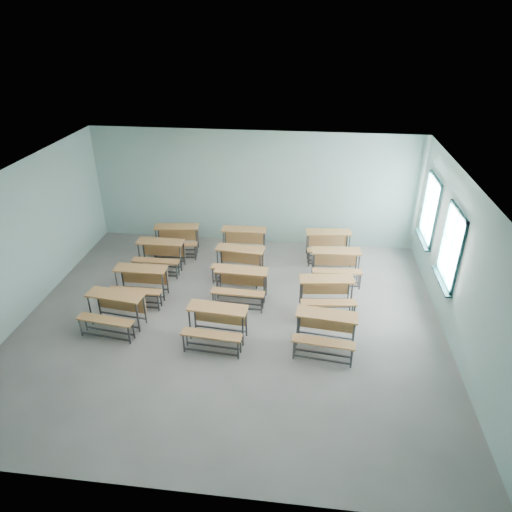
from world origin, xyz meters
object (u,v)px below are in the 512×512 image
at_px(desk_unit_r1c1, 241,281).
at_px(desk_unit_r2c0, 160,251).
at_px(desk_unit_r0c2, 326,327).
at_px(desk_unit_r2c2, 336,261).
at_px(desk_unit_r0c1, 217,320).
at_px(desk_unit_r3c1, 244,239).
at_px(desk_unit_r1c0, 140,279).
at_px(desk_unit_r0c0, 114,307).
at_px(desk_unit_r3c0, 177,236).
at_px(desk_unit_r2c1, 239,259).
at_px(desk_unit_r3c2, 329,242).
at_px(desk_unit_r1c2, 327,290).

relative_size(desk_unit_r1c1, desk_unit_r2c0, 1.02).
relative_size(desk_unit_r0c2, desk_unit_r2c2, 1.03).
distance_m(desk_unit_r0c1, desk_unit_r3c1, 3.71).
distance_m(desk_unit_r1c0, desk_unit_r1c1, 2.32).
distance_m(desk_unit_r0c0, desk_unit_r3c0, 3.49).
relative_size(desk_unit_r0c0, desk_unit_r1c1, 1.05).
distance_m(desk_unit_r0c2, desk_unit_r1c1, 2.43).
relative_size(desk_unit_r0c2, desk_unit_r2c1, 1.00).
bearing_deg(desk_unit_r3c2, desk_unit_r2c1, -156.79).
height_order(desk_unit_r1c1, desk_unit_r2c0, same).
bearing_deg(desk_unit_r1c1, desk_unit_r2c2, 31.00).
relative_size(desk_unit_r0c1, desk_unit_r1c2, 0.98).
relative_size(desk_unit_r1c0, desk_unit_r2c1, 0.94).
xyz_separation_m(desk_unit_r1c2, desk_unit_r2c1, (-2.14, 1.20, 0.00)).
xyz_separation_m(desk_unit_r1c2, desk_unit_r2c0, (-4.21, 1.36, 0.00)).
height_order(desk_unit_r0c2, desk_unit_r2c0, same).
distance_m(desk_unit_r2c0, desk_unit_r3c1, 2.25).
bearing_deg(desk_unit_r0c0, desk_unit_r0c2, 4.87).
bearing_deg(desk_unit_r1c1, desk_unit_r1c2, -2.64).
bearing_deg(desk_unit_r0c0, desk_unit_r1c2, 21.95).
relative_size(desk_unit_r1c0, desk_unit_r1c1, 0.98).
distance_m(desk_unit_r2c2, desk_unit_r3c1, 2.63).
bearing_deg(desk_unit_r0c1, desk_unit_r2c2, 52.67).
relative_size(desk_unit_r0c2, desk_unit_r3c0, 0.99).
xyz_separation_m(desk_unit_r0c2, desk_unit_r3c1, (-2.15, 3.68, 0.00)).
relative_size(desk_unit_r2c0, desk_unit_r3c1, 0.98).
distance_m(desk_unit_r2c0, desk_unit_r2c1, 2.08).
relative_size(desk_unit_r0c1, desk_unit_r1c1, 1.02).
bearing_deg(desk_unit_r2c2, desk_unit_r1c2, -103.97).
distance_m(desk_unit_r0c0, desk_unit_r1c0, 1.14).
height_order(desk_unit_r3c0, desk_unit_r3c2, same).
height_order(desk_unit_r2c1, desk_unit_r2c2, same).
relative_size(desk_unit_r0c0, desk_unit_r1c0, 1.07).
bearing_deg(desk_unit_r0c2, desk_unit_r3c2, 94.22).
distance_m(desk_unit_r0c0, desk_unit_r2c0, 2.53).
relative_size(desk_unit_r0c1, desk_unit_r2c0, 1.04).
bearing_deg(desk_unit_r3c2, desk_unit_r2c2, -87.24).
height_order(desk_unit_r0c0, desk_unit_r1c0, same).
bearing_deg(desk_unit_r0c0, desk_unit_r1c1, 35.44).
relative_size(desk_unit_r1c2, desk_unit_r3c1, 1.05).
relative_size(desk_unit_r1c2, desk_unit_r3c2, 1.01).
height_order(desk_unit_r1c2, desk_unit_r2c1, same).
height_order(desk_unit_r0c1, desk_unit_r1c1, same).
distance_m(desk_unit_r2c1, desk_unit_r3c0, 2.20).
xyz_separation_m(desk_unit_r2c1, desk_unit_r3c2, (2.23, 1.24, 0.00)).
distance_m(desk_unit_r1c0, desk_unit_r3c1, 3.15).
xyz_separation_m(desk_unit_r0c2, desk_unit_r3c2, (0.13, 3.78, 0.00)).
bearing_deg(desk_unit_r1c0, desk_unit_r2c2, 17.27).
height_order(desk_unit_r0c1, desk_unit_r0c2, same).
height_order(desk_unit_r0c0, desk_unit_r2c2, same).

